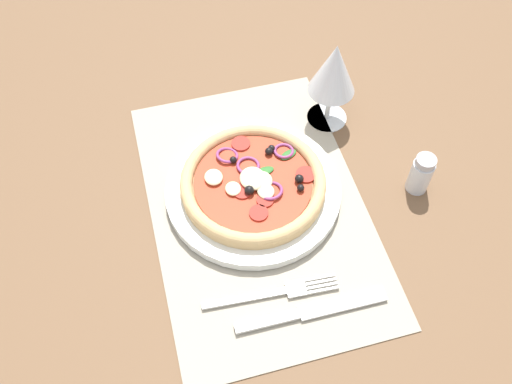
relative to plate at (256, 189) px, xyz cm
name	(u,v)px	position (x,y,z in cm)	size (l,w,h in cm)	color
ground_plane	(257,212)	(2.32, -0.47, -2.34)	(190.00, 140.00, 2.40)	brown
placemat	(257,206)	(2.32, -0.47, -0.94)	(46.66, 30.17, 0.40)	#A39984
plate	(256,189)	(0.00, 0.00, 0.00)	(25.39, 25.39, 1.49)	silver
pizza	(256,182)	(-0.03, 0.01, 1.85)	(20.87, 20.87, 2.66)	tan
fork	(278,292)	(16.13, -1.35, -0.52)	(2.63, 18.06, 0.44)	silver
knife	(313,310)	(19.72, 2.22, -0.49)	(2.16, 20.02, 0.62)	silver
wine_glass	(334,72)	(-11.47, 14.89, 8.91)	(7.20, 7.20, 14.90)	silver
pepper_shaker	(421,174)	(4.95, 23.12, 2.11)	(3.20, 3.20, 6.70)	silver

